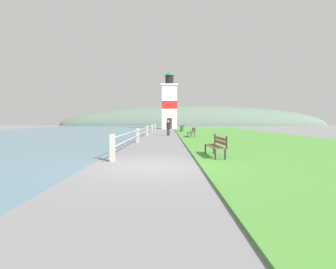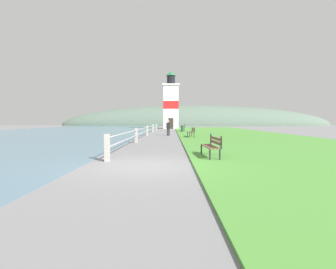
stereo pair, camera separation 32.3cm
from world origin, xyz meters
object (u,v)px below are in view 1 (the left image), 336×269
at_px(park_bench_midway, 191,132).
at_px(park_bench_far, 182,128).
at_px(park_bench_near, 216,145).
at_px(trash_bin, 182,129).
at_px(lighthouse, 169,104).
at_px(person_strolling, 168,127).

distance_m(park_bench_midway, park_bench_far, 13.28).
xyz_separation_m(park_bench_near, park_bench_midway, (0.17, 12.78, 0.00)).
height_order(park_bench_midway, trash_bin, park_bench_midway).
bearing_deg(trash_bin, lighthouse, 95.97).
distance_m(park_bench_midway, lighthouse, 26.64).
height_order(park_bench_near, trash_bin, park_bench_near).
xyz_separation_m(park_bench_near, park_bench_far, (0.09, 26.06, -0.00)).
height_order(park_bench_near, person_strolling, person_strolling).
height_order(park_bench_midway, park_bench_far, same).
bearing_deg(person_strolling, park_bench_midway, -129.14).
distance_m(park_bench_near, park_bench_midway, 12.78).
bearing_deg(park_bench_midway, trash_bin, -90.48).
bearing_deg(lighthouse, person_strolling, -90.59).
relative_size(park_bench_far, trash_bin, 2.21).
bearing_deg(lighthouse, park_bench_midway, -85.92).
xyz_separation_m(park_bench_midway, park_bench_far, (-0.07, 13.28, -0.00)).
bearing_deg(lighthouse, park_bench_near, -87.49).
relative_size(park_bench_near, person_strolling, 1.24).
height_order(person_strolling, trash_bin, person_strolling).
xyz_separation_m(park_bench_far, trash_bin, (-0.22, -2.17, -0.12)).
distance_m(park_bench_near, person_strolling, 15.92).
relative_size(park_bench_midway, trash_bin, 2.30).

